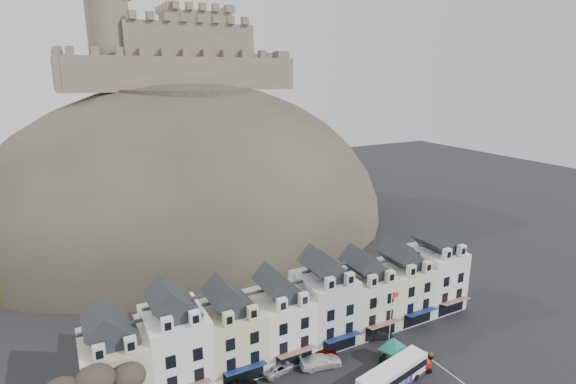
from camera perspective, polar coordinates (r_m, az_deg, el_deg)
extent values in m
cube|color=beige|center=(56.67, -21.11, -20.35)|extent=(6.80, 8.00, 8.00)
cube|color=black|center=(53.92, -21.64, -15.81)|extent=(6.80, 5.76, 2.80)
cube|color=beige|center=(50.91, -22.86, -18.29)|extent=(1.20, 0.80, 1.60)
cube|color=beige|center=(51.09, -19.36, -17.80)|extent=(1.20, 0.80, 1.60)
cube|color=white|center=(57.10, -14.04, -18.70)|extent=(6.80, 8.00, 9.20)
cube|color=black|center=(54.15, -14.43, -13.57)|extent=(6.80, 5.76, 2.80)
cube|color=white|center=(50.96, -15.10, -15.95)|extent=(1.20, 0.80, 1.60)
cube|color=white|center=(51.53, -11.75, -15.35)|extent=(1.20, 0.80, 1.60)
cube|color=beige|center=(58.98, -7.27, -17.84)|extent=(6.80, 8.00, 8.00)
cube|color=black|center=(56.35, -7.45, -13.39)|extent=(6.80, 5.76, 2.80)
cube|color=beige|center=(53.10, -7.59, -15.67)|extent=(1.20, 0.80, 1.60)
cube|color=beige|center=(54.03, -4.51, -14.99)|extent=(1.20, 0.80, 1.60)
cube|color=black|center=(57.42, -5.64, -22.09)|extent=(5.10, 0.06, 2.20)
cube|color=navy|center=(56.15, -5.39, -21.41)|extent=(5.10, 1.29, 0.43)
cube|color=white|center=(61.25, -1.07, -16.36)|extent=(6.80, 8.00, 8.00)
cube|color=black|center=(58.72, -1.09, -12.02)|extent=(6.80, 5.76, 2.80)
cube|color=white|center=(55.43, -0.78, -14.12)|extent=(1.20, 0.80, 1.60)
cube|color=white|center=(56.68, 1.99, -13.42)|extent=(1.20, 0.80, 1.60)
cube|color=black|center=(59.75, 0.81, -20.35)|extent=(5.10, 0.06, 2.20)
cube|color=maroon|center=(58.53, 1.14, -19.65)|extent=(5.10, 1.29, 0.43)
cube|color=silver|center=(63.87, 4.56, -14.37)|extent=(6.80, 8.00, 9.20)
cube|color=black|center=(61.24, 4.67, -9.63)|extent=(6.80, 5.76, 2.80)
cube|color=silver|center=(57.91, 5.34, -11.49)|extent=(1.20, 0.80, 1.60)
cube|color=silver|center=(59.45, 7.80, -10.84)|extent=(1.20, 0.80, 1.60)
cube|color=black|center=(62.73, 6.57, -18.55)|extent=(5.10, 0.06, 2.20)
cube|color=navy|center=(61.57, 6.97, -17.83)|extent=(5.10, 1.29, 0.43)
cube|color=beige|center=(67.64, 9.56, -13.34)|extent=(6.80, 8.00, 8.00)
cube|color=black|center=(65.35, 9.76, -9.32)|extent=(6.80, 5.76, 2.80)
cube|color=beige|center=(62.08, 10.68, -11.03)|extent=(1.20, 0.80, 1.60)
cube|color=beige|center=(63.84, 12.82, -10.39)|extent=(1.20, 0.80, 1.60)
cube|color=black|center=(66.28, 11.65, -16.78)|extent=(5.10, 0.06, 2.20)
cube|color=maroon|center=(65.18, 12.10, -16.06)|extent=(5.10, 1.29, 0.43)
cube|color=silver|center=(71.59, 14.00, -11.92)|extent=(6.80, 8.00, 8.00)
cube|color=black|center=(69.43, 14.27, -8.09)|extent=(6.80, 5.76, 2.80)
cube|color=silver|center=(66.21, 15.37, -9.62)|extent=(1.20, 0.80, 1.60)
cube|color=silver|center=(68.16, 17.24, -9.03)|extent=(1.20, 0.80, 1.60)
cube|color=black|center=(70.31, 16.10, -15.10)|extent=(5.10, 0.06, 2.20)
cube|color=navy|center=(69.27, 16.58, -14.39)|extent=(5.10, 1.29, 0.43)
cube|color=white|center=(75.69, 17.95, -10.19)|extent=(6.80, 8.00, 9.20)
cube|color=black|center=(73.49, 18.31, -6.08)|extent=(6.80, 5.76, 2.80)
cube|color=white|center=(70.31, 19.54, -7.42)|extent=(1.20, 0.80, 1.60)
cube|color=white|center=(72.43, 21.17, -6.91)|extent=(1.20, 0.80, 1.60)
cube|color=black|center=(74.74, 19.99, -13.54)|extent=(5.10, 0.06, 2.20)
cube|color=maroon|center=(73.76, 20.47, -12.84)|extent=(5.10, 1.29, 0.43)
ellipsoid|color=#333028|center=(110.28, -12.23, -4.35)|extent=(96.00, 76.00, 68.00)
ellipsoid|color=#253118|center=(101.44, -23.38, -7.02)|extent=(52.00, 44.00, 42.00)
ellipsoid|color=#333028|center=(121.85, -1.85, -2.15)|extent=(56.00, 48.00, 46.00)
ellipsoid|color=#253118|center=(96.63, -12.22, -7.16)|extent=(40.00, 28.00, 28.00)
ellipsoid|color=#333028|center=(102.58, -4.97, -5.54)|extent=(36.00, 28.00, 24.00)
cylinder|color=#333028|center=(104.40, -13.18, 11.93)|extent=(30.00, 30.00, 3.00)
cube|color=#675C4E|center=(100.43, -12.73, 14.42)|extent=(48.00, 2.20, 7.00)
cube|color=#675C4E|center=(119.82, -15.36, 14.29)|extent=(48.00, 2.20, 7.00)
cube|color=#675C4E|center=(106.81, -27.07, 13.21)|extent=(2.20, 22.00, 7.00)
cube|color=#675C4E|center=(118.27, -2.44, 14.79)|extent=(2.20, 22.00, 7.00)
cube|color=#675C4E|center=(110.72, -13.30, 17.26)|extent=(28.00, 18.00, 10.00)
cube|color=#675C4E|center=(113.82, -11.58, 18.03)|extent=(14.00, 12.00, 13.00)
cylinder|color=#675C4E|center=(103.70, -21.64, 16.82)|extent=(8.40, 8.40, 18.00)
cylinder|color=silver|center=(114.70, -11.83, 22.52)|extent=(0.16, 0.16, 5.00)
ellipsoid|color=#383028|center=(50.18, -23.29, -21.06)|extent=(3.78, 3.78, 2.67)
ellipsoid|color=#383028|center=(50.71, -19.60, -21.19)|extent=(3.43, 3.43, 2.42)
cube|color=white|center=(57.86, 13.16, -21.63)|extent=(10.64, 4.40, 2.38)
cube|color=black|center=(57.78, 13.17, -21.53)|extent=(10.45, 4.43, 0.90)
cube|color=white|center=(57.23, 13.23, -20.77)|extent=(10.41, 4.27, 0.24)
cube|color=orange|center=(60.87, 16.34, -18.79)|extent=(0.28, 1.12, 0.26)
cylinder|color=black|center=(60.23, 15.90, -21.70)|extent=(0.95, 0.48, 0.91)
cylinder|color=black|center=(61.18, 14.15, -20.92)|extent=(0.95, 0.48, 0.91)
cube|color=#10321B|center=(61.48, 11.54, -19.83)|extent=(0.17, 0.17, 2.11)
cube|color=#10321B|center=(63.26, 12.61, -18.79)|extent=(0.17, 0.17, 2.11)
cube|color=#10321B|center=(60.66, 13.65, -20.50)|extent=(0.17, 0.17, 2.11)
cube|color=#10321B|center=(62.46, 14.67, -19.42)|extent=(0.17, 0.17, 2.11)
cube|color=#10321B|center=(61.36, 13.18, -18.82)|extent=(3.81, 3.81, 0.11)
cone|color=#155F59|center=(60.93, 13.23, -18.20)|extent=(5.37, 5.37, 1.59)
cube|color=black|center=(62.11, 16.99, -20.75)|extent=(1.40, 1.40, 0.47)
sphere|color=#AC1509|center=(61.63, 17.05, -20.12)|extent=(1.45, 1.45, 1.45)
cylinder|color=silver|center=(63.57, 12.87, -15.49)|extent=(0.12, 0.12, 8.03)
cube|color=red|center=(62.27, 13.44, -12.62)|extent=(1.10, 0.06, 0.70)
cube|color=black|center=(64.42, 17.04, -19.30)|extent=(1.06, 0.55, 0.52)
sphere|color=#253118|center=(64.19, 17.07, -18.99)|extent=(0.73, 0.73, 0.73)
cube|color=black|center=(64.45, 17.64, -19.36)|extent=(1.03, 0.76, 0.46)
sphere|color=#253118|center=(64.25, 17.67, -19.09)|extent=(0.65, 0.65, 0.65)
imported|color=#ABADB3|center=(59.34, -1.22, -21.43)|extent=(4.84, 3.02, 1.27)
imported|color=white|center=(60.30, 4.18, -20.63)|extent=(5.70, 3.18, 1.56)
imported|color=#540604|center=(61.91, 4.42, -19.73)|extent=(4.06, 2.56, 1.29)
imported|color=black|center=(66.53, 11.46, -17.30)|extent=(4.16, 2.51, 1.29)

